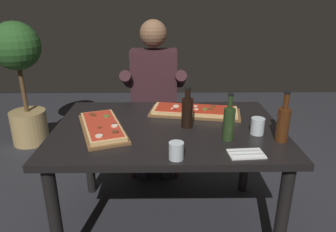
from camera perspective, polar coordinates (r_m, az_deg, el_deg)
ground_plane at (r=2.33m, az=0.02°, el=-18.94°), size 6.40×6.40×0.00m
dining_table at (r=1.98m, az=0.02°, el=-4.45°), size 1.40×0.96×0.74m
pizza_rectangular_front at (r=2.15m, az=4.92°, el=0.91°), size 0.64×0.34×0.05m
pizza_rectangular_left at (r=1.92m, az=-11.94°, el=-1.93°), size 0.40×0.58×0.05m
wine_bottle_dark at (r=1.82m, az=20.31°, el=-1.22°), size 0.07×0.07×0.29m
oil_bottle_amber at (r=1.76m, az=11.06°, el=-1.22°), size 0.06×0.06×0.27m
vinegar_bottle_green at (r=1.90m, az=3.55°, el=0.88°), size 0.07×0.07×0.26m
tumbler_near_camera at (r=1.89m, az=16.05°, el=-1.79°), size 0.08×0.08×0.10m
tumbler_far_side at (r=1.55m, az=1.52°, el=-6.55°), size 0.08×0.08×0.09m
napkin_cutlery_set at (r=1.65m, az=14.10°, el=-6.71°), size 0.19×0.12×0.01m
diner_chair at (r=2.83m, az=-2.41°, el=0.08°), size 0.44×0.44×0.87m
seated_diner at (r=2.63m, az=-2.57°, el=4.36°), size 0.53×0.41×1.33m
potted_plant_corner at (r=3.52m, az=-25.39°, el=7.11°), size 0.48×0.48×1.28m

